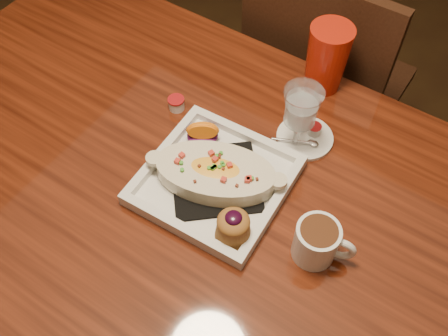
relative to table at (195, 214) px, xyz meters
The scene contains 9 objects.
floor 0.65m from the table, ahead, with size 7.00×7.00×0.00m, color #302110.
table is the anchor object (origin of this frame).
chair_far 0.65m from the table, 90.00° to the left, with size 0.42×0.42×0.93m.
plate 0.13m from the table, 38.27° to the left, with size 0.28×0.28×0.08m.
coffee_mug 0.30m from the table, ahead, with size 0.11×0.08×0.08m.
goblet 0.32m from the table, 61.06° to the left, with size 0.08×0.08×0.16m.
saucer 0.29m from the table, 63.02° to the left, with size 0.12×0.12×0.08m.
creamer_loose 0.25m from the table, 135.10° to the left, with size 0.04×0.04×0.03m.
red_tumbler 0.44m from the table, 79.00° to the left, with size 0.10×0.10×0.16m, color red.
Camera 1 is at (0.35, -0.41, 1.58)m, focal length 40.00 mm.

